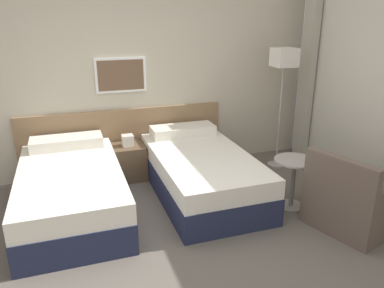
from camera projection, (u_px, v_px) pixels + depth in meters
The scene contains 8 objects.
ground_plane at pixel (189, 251), 3.41m from camera, with size 16.00×16.00×0.00m, color #5B544C.
wall_headboard at pixel (137, 75), 4.85m from camera, with size 10.00×0.10×2.70m.
bed_near_door at pixel (72, 190), 4.00m from camera, with size 1.05×1.93×0.64m.
bed_near_window at pixel (201, 172), 4.45m from camera, with size 1.05×1.93×0.64m.
nightstand at pixel (129, 161), 4.87m from camera, with size 0.41×0.40×0.59m.
floor_lamp at pixel (284, 65), 4.89m from camera, with size 0.28×0.28×1.63m.
side_table at pixel (294, 174), 4.08m from camera, with size 0.45×0.45×0.56m.
armchair at pixel (351, 203), 3.74m from camera, with size 0.90×0.92×0.80m.
Camera 1 is at (-0.91, -2.75, 2.05)m, focal length 35.00 mm.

